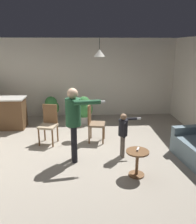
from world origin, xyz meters
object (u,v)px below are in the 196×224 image
Objects in this scene: kitchen_counter at (5,113)px; person_adult at (74,117)px; side_table_by_couch at (137,160)px; dining_chair_near_wall at (49,123)px; spare_remote_on_table at (138,149)px; dining_chair_by_counter at (94,121)px; potted_plant_by_wall at (51,107)px; person_child at (123,130)px; potted_plant_corner at (84,109)px.

person_adult is (2.20, -2.22, 0.53)m from kitchen_counter.
dining_chair_near_wall is (-1.92, 1.72, 0.22)m from side_table_by_couch.
person_adult is 1.47m from spare_remote_on_table.
kitchen_counter reaches higher than spare_remote_on_table.
dining_chair_by_counter is at bearing -164.80° from dining_chair_near_wall.
person_adult is at bearing 152.01° from spare_remote_on_table.
kitchen_counter reaches higher than potted_plant_by_wall.
person_child is at bearing -54.95° from potted_plant_by_wall.
kitchen_counter is at bearing 139.56° from side_table_by_couch.
person_child is 1.12m from dining_chair_by_counter.
dining_chair_near_wall is at bearing -83.89° from potted_plant_by_wall.
dining_chair_by_counter reaches higher than potted_plant_corner.
spare_remote_on_table is at bearing -72.09° from potted_plant_corner.
person_adult is 1.99× the size of potted_plant_by_wall.
potted_plant_corner is at bearing 167.56° from person_adult.
dining_chair_by_counter reaches higher than side_table_by_couch.
potted_plant_corner is (2.40, 0.34, 0.01)m from kitchen_counter.
person_child is at bearing 101.14° from spare_remote_on_table.
person_adult is at bearing -89.03° from person_child.
person_adult reaches higher than dining_chair_near_wall.
potted_plant_by_wall is at bearing 120.64° from spare_remote_on_table.
dining_chair_near_wall reaches higher than potted_plant_corner.
potted_plant_by_wall is 6.26× the size of spare_remote_on_table.
person_adult is 2.62m from potted_plant_corner.
dining_chair_near_wall is at bearing -120.26° from potted_plant_corner.
potted_plant_by_wall is at bearing -69.95° from dining_chair_near_wall.
spare_remote_on_table is (0.01, 0.04, 0.21)m from side_table_by_couch.
side_table_by_couch is 3.42m from potted_plant_corner.
kitchen_counter is 2.42m from potted_plant_corner.
kitchen_counter is at bearing -104.60° from dining_chair_by_counter.
person_adult reaches higher than potted_plant_corner.
dining_chair_near_wall is at bearing 138.03° from side_table_by_couch.
person_adult is at bearing -94.40° from potted_plant_corner.
spare_remote_on_table is (0.15, -0.78, -0.10)m from person_child.
potted_plant_by_wall is (-1.98, 2.83, -0.19)m from person_child.
potted_plant_corner is at bearing -106.32° from dining_chair_near_wall.
person_child reaches higher than spare_remote_on_table.
side_table_by_couch is 1.92m from dining_chair_by_counter.
person_child is at bearing -32.57° from kitchen_counter.
kitchen_counter is 3.90m from person_child.
dining_chair_by_counter is at bearing 113.48° from side_table_by_couch.
potted_plant_corner is 1.17m from potted_plant_by_wall.
side_table_by_couch is at bearing -109.29° from spare_remote_on_table.
side_table_by_couch is at bearing 4.08° from person_child.
kitchen_counter is 2.42× the size of side_table_by_couch.
side_table_by_couch is at bearing -59.80° from potted_plant_by_wall.
person_child is at bearing 166.99° from dining_chair_near_wall.
potted_plant_corner is at bearing 7.96° from kitchen_counter.
dining_chair_near_wall is at bearing 138.90° from spare_remote_on_table.
potted_plant_corner is (-0.26, 1.50, -0.06)m from dining_chair_by_counter.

